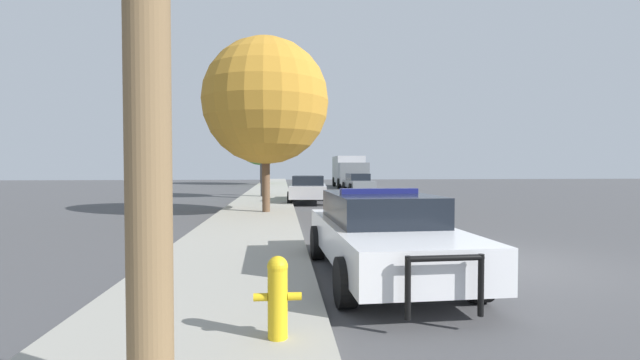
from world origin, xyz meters
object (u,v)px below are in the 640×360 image
traffic_light (286,137)px  car_background_oncoming (358,182)px  fire_hydrant (278,294)px  box_truck (349,170)px  tree_sidewalk_mid (264,112)px  car_background_midblock (308,188)px  tree_sidewalk_near (266,101)px  tree_sidewalk_far (262,137)px  police_car (382,232)px

traffic_light → car_background_oncoming: bearing=48.4°
fire_hydrant → car_background_oncoming: bearing=78.1°
box_truck → tree_sidewalk_mid: 15.75m
box_truck → car_background_midblock: bearing=75.4°
traffic_light → car_background_midblock: 4.85m
car_background_midblock → tree_sidewalk_near: tree_sidewalk_near is taller
tree_sidewalk_far → tree_sidewalk_mid: bearing=-86.9°
traffic_light → tree_sidewalk_far: 20.00m
box_truck → tree_sidewalk_far: size_ratio=0.90×
traffic_light → tree_sidewalk_mid: bearing=-162.8°
fire_hydrant → police_car: bearing=58.5°
police_car → car_background_oncoming: (4.09, 24.91, -0.02)m
fire_hydrant → car_background_midblock: (1.42, 17.83, 0.18)m
box_truck → fire_hydrant: bearing=81.2°
car_background_oncoming → tree_sidewalk_mid: 10.47m
traffic_light → tree_sidewalk_mid: tree_sidewalk_mid is taller
fire_hydrant → tree_sidewalk_mid: bearing=92.6°
police_car → box_truck: (4.49, 31.81, 0.80)m
traffic_light → car_background_midblock: bearing=-73.1°
fire_hydrant → traffic_light: size_ratio=0.17×
tree_sidewalk_mid → police_car: bearing=-81.5°
fire_hydrant → car_background_oncoming: size_ratio=0.19×
traffic_light → tree_sidewalk_far: tree_sidewalk_far is taller
tree_sidewalk_near → tree_sidewalk_mid: 8.79m
police_car → tree_sidewalk_mid: bearing=-83.8°
fire_hydrant → tree_sidewalk_far: (-2.06, 41.34, 4.48)m
tree_sidewalk_mid → tree_sidewalk_far: bearing=93.1°
fire_hydrant → car_background_oncoming: car_background_oncoming is taller
car_background_oncoming → tree_sidewalk_near: (-6.41, -15.39, 3.68)m
car_background_oncoming → tree_sidewalk_near: 17.08m
traffic_light → tree_sidewalk_far: bearing=96.8°
car_background_midblock → police_car: bearing=-84.4°
police_car → tree_sidewalk_near: size_ratio=0.75×
police_car → car_background_midblock: 14.96m
car_background_oncoming → tree_sidewalk_mid: tree_sidewalk_mid is taller
box_truck → tree_sidewalk_far: bearing=-37.4°
tree_sidewalk_near → traffic_light: bearing=84.6°
fire_hydrant → tree_sidewalk_far: size_ratio=0.11×
traffic_light → tree_sidewalk_near: (-0.86, -9.14, 0.73)m
fire_hydrant → car_background_midblock: size_ratio=0.18×
box_truck → tree_sidewalk_far: (-8.30, 6.66, 3.50)m
car_background_midblock → tree_sidewalk_near: 6.85m
tree_sidewalk_mid → car_background_oncoming: bearing=44.3°
box_truck → police_car: bearing=83.3°
fire_hydrant → box_truck: bearing=79.8°
car_background_oncoming → box_truck: 6.96m
tree_sidewalk_near → tree_sidewalk_mid: (-0.40, 8.75, 0.71)m
car_background_oncoming → tree_sidewalk_far: tree_sidewalk_far is taller
fire_hydrant → tree_sidewalk_far: bearing=92.8°
traffic_light → box_truck: bearing=65.7°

